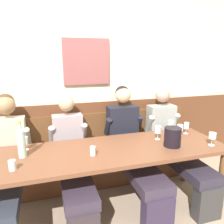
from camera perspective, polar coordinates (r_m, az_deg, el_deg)
ground_plane at (r=2.63m, az=0.34°, el=-26.51°), size 6.80×6.80×0.02m
room_wall_back at (r=3.07m, az=-5.79°, el=8.40°), size 6.80×0.12×2.80m
wood_wainscot_panel at (r=3.21m, az=-5.22°, el=-7.08°), size 6.80×0.03×1.09m
wall_bench at (r=3.13m, az=-4.29°, el=-12.91°), size 2.83×0.42×0.94m
dining_table at (r=2.38m, az=-0.80°, el=-11.24°), size 2.53×0.80×0.76m
person_left_seat at (r=2.65m, az=-25.52°, el=-10.93°), size 0.47×1.24×1.29m
person_center_left_seat at (r=2.61m, az=-10.29°, el=-11.12°), size 0.47×1.22×1.25m
person_right_seat at (r=2.79m, az=4.97°, el=-8.31°), size 0.51×1.23×1.33m
person_center_right_seat at (r=3.04m, az=15.45°, el=-6.99°), size 0.49×1.23×1.30m
ice_bucket at (r=2.47m, az=15.32°, el=-6.22°), size 0.18×0.18×0.21m
wine_bottle_green_tall at (r=2.28m, az=-22.33°, el=-7.08°), size 0.08×0.08×0.36m
wine_glass_left_end at (r=2.92m, az=18.63°, el=-3.50°), size 0.06×0.06×0.14m
wine_glass_right_end at (r=2.94m, az=14.93°, el=-2.95°), size 0.07×0.07×0.15m
wine_glass_mid_left at (r=2.64m, az=24.46°, el=-5.66°), size 0.08×0.08×0.14m
wine_glass_near_bucket at (r=2.84m, az=17.15°, el=-4.01°), size 0.07×0.07×0.13m
wine_glass_by_bottle at (r=2.46m, az=-21.56°, el=-6.98°), size 0.06×0.06×0.14m
wine_glass_center_rear at (r=2.63m, az=11.73°, el=-4.60°), size 0.07×0.07×0.16m
water_tumbler_right at (r=2.10m, az=-24.32°, el=-12.41°), size 0.06×0.06×0.09m
water_tumbler_center at (r=2.20m, az=-4.97°, el=-9.97°), size 0.06×0.06×0.09m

